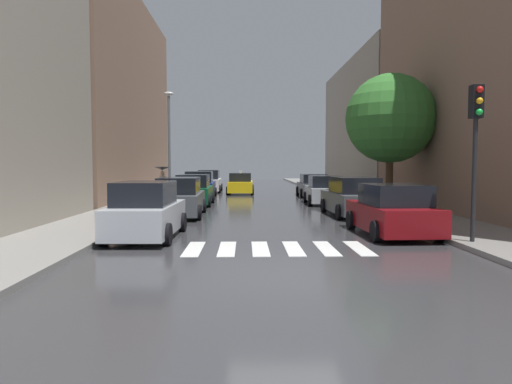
{
  "coord_description": "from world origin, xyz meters",
  "views": [
    {
      "loc": [
        -0.86,
        -9.35,
        2.29
      ],
      "look_at": [
        -0.2,
        18.05,
        0.62
      ],
      "focal_mm": 32.01,
      "sensor_mm": 36.0,
      "label": 1
    }
  ],
  "objects_px": {
    "parked_car_left_second": "(180,198)",
    "pedestrian_foreground": "(162,176)",
    "taxi_midroad": "(241,184)",
    "parked_car_right_nearest": "(392,211)",
    "parked_car_right_third": "(324,191)",
    "lamp_post_left": "(169,137)",
    "parked_car_right_second": "(353,198)",
    "traffic_light_right_corner": "(476,128)",
    "parked_car_left_fifth": "(209,182)",
    "street_tree_right": "(390,119)",
    "parked_car_left_nearest": "(146,212)",
    "parked_car_left_third": "(194,191)",
    "parked_car_right_fourth": "(313,186)",
    "parked_car_left_fourth": "(200,186)"
  },
  "relations": [
    {
      "from": "parked_car_left_fifth",
      "to": "street_tree_right",
      "type": "height_order",
      "value": "street_tree_right"
    },
    {
      "from": "taxi_midroad",
      "to": "pedestrian_foreground",
      "type": "height_order",
      "value": "pedestrian_foreground"
    },
    {
      "from": "parked_car_left_nearest",
      "to": "street_tree_right",
      "type": "relative_size",
      "value": 0.64
    },
    {
      "from": "parked_car_left_third",
      "to": "parked_car_left_nearest",
      "type": "bearing_deg",
      "value": 178.97
    },
    {
      "from": "taxi_midroad",
      "to": "parked_car_right_second",
      "type": "bearing_deg",
      "value": -160.48
    },
    {
      "from": "taxi_midroad",
      "to": "parked_car_left_second",
      "type": "bearing_deg",
      "value": 171.55
    },
    {
      "from": "parked_car_right_third",
      "to": "traffic_light_right_corner",
      "type": "distance_m",
      "value": 14.0
    },
    {
      "from": "parked_car_right_nearest",
      "to": "pedestrian_foreground",
      "type": "height_order",
      "value": "pedestrian_foreground"
    },
    {
      "from": "parked_car_right_fourth",
      "to": "traffic_light_right_corner",
      "type": "xyz_separation_m",
      "value": [
        1.46,
        -20.03,
        2.53
      ]
    },
    {
      "from": "parked_car_left_fifth",
      "to": "lamp_post_left",
      "type": "xyz_separation_m",
      "value": [
        -1.74,
        -9.34,
        3.13
      ]
    },
    {
      "from": "parked_car_left_third",
      "to": "lamp_post_left",
      "type": "bearing_deg",
      "value": 32.27
    },
    {
      "from": "parked_car_right_second",
      "to": "taxi_midroad",
      "type": "xyz_separation_m",
      "value": [
        -5.17,
        15.32,
        -0.04
      ]
    },
    {
      "from": "parked_car_left_fourth",
      "to": "pedestrian_foreground",
      "type": "height_order",
      "value": "pedestrian_foreground"
    },
    {
      "from": "parked_car_right_third",
      "to": "taxi_midroad",
      "type": "xyz_separation_m",
      "value": [
        -4.92,
        9.45,
        -0.0
      ]
    },
    {
      "from": "parked_car_left_nearest",
      "to": "street_tree_right",
      "type": "bearing_deg",
      "value": -50.17
    },
    {
      "from": "parked_car_left_fifth",
      "to": "parked_car_right_second",
      "type": "height_order",
      "value": "parked_car_left_fifth"
    },
    {
      "from": "parked_car_left_nearest",
      "to": "parked_car_left_fifth",
      "type": "distance_m",
      "value": 23.63
    },
    {
      "from": "parked_car_right_fourth",
      "to": "pedestrian_foreground",
      "type": "relative_size",
      "value": 2.36
    },
    {
      "from": "parked_car_right_fourth",
      "to": "lamp_post_left",
      "type": "height_order",
      "value": "lamp_post_left"
    },
    {
      "from": "parked_car_right_third",
      "to": "taxi_midroad",
      "type": "height_order",
      "value": "taxi_midroad"
    },
    {
      "from": "parked_car_left_fifth",
      "to": "parked_car_left_second",
      "type": "bearing_deg",
      "value": -180.0
    },
    {
      "from": "parked_car_left_second",
      "to": "taxi_midroad",
      "type": "distance_m",
      "value": 15.62
    },
    {
      "from": "parked_car_left_fifth",
      "to": "parked_car_right_nearest",
      "type": "bearing_deg",
      "value": -161.79
    },
    {
      "from": "parked_car_right_fourth",
      "to": "pedestrian_foreground",
      "type": "xyz_separation_m",
      "value": [
        -9.77,
        -5.16,
        0.87
      ]
    },
    {
      "from": "parked_car_left_nearest",
      "to": "parked_car_left_fifth",
      "type": "bearing_deg",
      "value": 0.87
    },
    {
      "from": "parked_car_right_second",
      "to": "parked_car_right_third",
      "type": "bearing_deg",
      "value": 0.26
    },
    {
      "from": "parked_car_right_third",
      "to": "parked_car_left_second",
      "type": "bearing_deg",
      "value": 130.71
    },
    {
      "from": "parked_car_left_second",
      "to": "pedestrian_foreground",
      "type": "xyz_separation_m",
      "value": [
        -2.04,
        7.18,
        0.82
      ]
    },
    {
      "from": "parked_car_right_fourth",
      "to": "parked_car_right_nearest",
      "type": "bearing_deg",
      "value": -178.86
    },
    {
      "from": "parked_car_left_fourth",
      "to": "parked_car_right_fourth",
      "type": "bearing_deg",
      "value": -80.69
    },
    {
      "from": "parked_car_left_second",
      "to": "lamp_post_left",
      "type": "height_order",
      "value": "lamp_post_left"
    },
    {
      "from": "parked_car_right_nearest",
      "to": "taxi_midroad",
      "type": "xyz_separation_m",
      "value": [
        -5.13,
        20.9,
        -0.01
      ]
    },
    {
      "from": "parked_car_left_fourth",
      "to": "lamp_post_left",
      "type": "distance_m",
      "value": 4.35
    },
    {
      "from": "parked_car_right_second",
      "to": "traffic_light_right_corner",
      "type": "bearing_deg",
      "value": -171.35
    },
    {
      "from": "parked_car_left_second",
      "to": "lamp_post_left",
      "type": "bearing_deg",
      "value": 11.02
    },
    {
      "from": "parked_car_right_nearest",
      "to": "parked_car_left_nearest",
      "type": "bearing_deg",
      "value": 91.31
    },
    {
      "from": "parked_car_right_third",
      "to": "lamp_post_left",
      "type": "distance_m",
      "value": 10.08
    },
    {
      "from": "parked_car_left_fourth",
      "to": "parked_car_right_second",
      "type": "distance_m",
      "value": 13.38
    },
    {
      "from": "parked_car_left_fourth",
      "to": "lamp_post_left",
      "type": "relative_size",
      "value": 0.65
    },
    {
      "from": "parked_car_right_second",
      "to": "street_tree_right",
      "type": "relative_size",
      "value": 0.71
    },
    {
      "from": "parked_car_left_third",
      "to": "lamp_post_left",
      "type": "distance_m",
      "value": 4.64
    },
    {
      "from": "parked_car_left_second",
      "to": "parked_car_right_second",
      "type": "relative_size",
      "value": 0.99
    },
    {
      "from": "parked_car_left_second",
      "to": "parked_car_right_fourth",
      "type": "height_order",
      "value": "parked_car_left_second"
    },
    {
      "from": "parked_car_left_fourth",
      "to": "lamp_post_left",
      "type": "height_order",
      "value": "lamp_post_left"
    },
    {
      "from": "parked_car_left_nearest",
      "to": "parked_car_right_second",
      "type": "height_order",
      "value": "parked_car_left_nearest"
    },
    {
      "from": "street_tree_right",
      "to": "parked_car_right_third",
      "type": "bearing_deg",
      "value": 124.0
    },
    {
      "from": "parked_car_left_fourth",
      "to": "lamp_post_left",
      "type": "xyz_separation_m",
      "value": [
        -1.61,
        -2.56,
        3.13
      ]
    },
    {
      "from": "parked_car_right_fourth",
      "to": "taxi_midroad",
      "type": "relative_size",
      "value": 1.0
    },
    {
      "from": "parked_car_right_nearest",
      "to": "pedestrian_foreground",
      "type": "distance_m",
      "value": 15.97
    },
    {
      "from": "parked_car_left_nearest",
      "to": "parked_car_right_nearest",
      "type": "distance_m",
      "value": 7.86
    }
  ]
}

